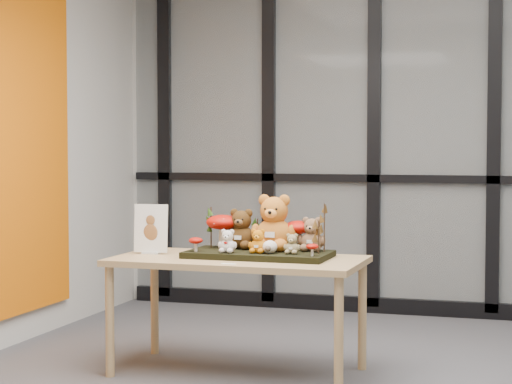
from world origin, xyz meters
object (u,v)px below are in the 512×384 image
(mushroom_front_left, at_px, (196,244))
(sign_holder, at_px, (151,231))
(plush_cream_hedgehog, at_px, (270,246))
(bear_brown_medium, at_px, (241,227))
(display_table, at_px, (238,269))
(bear_small_yellow, at_px, (258,240))
(diorama_tray, at_px, (259,254))
(bear_white_bow, at_px, (228,240))
(bear_pooh_yellow, at_px, (274,219))
(mushroom_back_right, at_px, (298,234))
(bear_beige_small, at_px, (292,243))
(mushroom_back_left, at_px, (223,230))
(bear_tan_back, at_px, (312,232))
(mushroom_front_right, at_px, (312,249))

(mushroom_front_left, xyz_separation_m, sign_holder, (-0.32, 0.09, 0.06))
(plush_cream_hedgehog, bearing_deg, bear_brown_medium, 141.31)
(plush_cream_hedgehog, relative_size, sign_holder, 0.28)
(display_table, bearing_deg, bear_small_yellow, -12.69)
(diorama_tray, distance_m, mushroom_front_left, 0.37)
(plush_cream_hedgehog, bearing_deg, bear_white_bow, -172.45)
(bear_white_bow, bearing_deg, bear_small_yellow, 12.42)
(bear_white_bow, bearing_deg, bear_pooh_yellow, 44.30)
(plush_cream_hedgehog, bearing_deg, display_table, 170.13)
(plush_cream_hedgehog, distance_m, mushroom_back_right, 0.26)
(plush_cream_hedgehog, bearing_deg, diorama_tray, 137.06)
(display_table, xyz_separation_m, bear_beige_small, (0.32, -0.02, 0.17))
(diorama_tray, height_order, mushroom_back_left, mushroom_back_left)
(bear_tan_back, bearing_deg, mushroom_back_left, -179.44)
(bear_pooh_yellow, relative_size, bear_tan_back, 1.65)
(bear_brown_medium, height_order, bear_small_yellow, bear_brown_medium)
(bear_beige_small, height_order, mushroom_back_right, mushroom_back_right)
(mushroom_back_right, xyz_separation_m, mushroom_front_right, (0.15, -0.27, -0.06))
(mushroom_back_right, bearing_deg, diorama_tray, -145.65)
(display_table, xyz_separation_m, bear_small_yellow, (0.13, -0.03, 0.18))
(bear_tan_back, xyz_separation_m, mushroom_front_right, (0.06, -0.23, -0.07))
(bear_pooh_yellow, xyz_separation_m, bear_white_bow, (-0.22, -0.20, -0.10))
(bear_tan_back, bearing_deg, sign_holder, -171.39)
(bear_beige_small, relative_size, mushroom_front_left, 1.41)
(bear_small_yellow, relative_size, bear_white_bow, 1.02)
(mushroom_front_right, bearing_deg, bear_white_bow, 178.46)
(bear_pooh_yellow, bearing_deg, bear_small_yellow, -104.07)
(bear_tan_back, relative_size, mushroom_back_right, 1.15)
(mushroom_back_left, distance_m, sign_holder, 0.42)
(bear_small_yellow, relative_size, sign_holder, 0.51)
(mushroom_back_left, bearing_deg, mushroom_front_right, -21.42)
(bear_small_yellow, distance_m, mushroom_front_left, 0.37)
(mushroom_back_left, relative_size, mushroom_front_left, 2.42)
(bear_tan_back, bearing_deg, display_table, -157.98)
(bear_small_yellow, bearing_deg, mushroom_back_left, 146.81)
(bear_brown_medium, distance_m, mushroom_front_left, 0.31)
(bear_brown_medium, relative_size, plush_cream_hedgehog, 3.13)
(display_table, bearing_deg, mushroom_front_left, -163.55)
(display_table, relative_size, bear_brown_medium, 5.56)
(bear_beige_small, bearing_deg, bear_brown_medium, 155.58)
(display_table, height_order, sign_holder, sign_holder)
(bear_pooh_yellow, xyz_separation_m, bear_beige_small, (0.15, -0.15, -0.11))
(bear_white_bow, relative_size, plush_cream_hedgehog, 1.78)
(bear_brown_medium, relative_size, bear_tan_back, 1.20)
(bear_tan_back, relative_size, bear_white_bow, 1.47)
(bear_brown_medium, distance_m, bear_small_yellow, 0.25)
(bear_brown_medium, bearing_deg, bear_white_bow, -91.86)
(display_table, height_order, bear_white_bow, bear_white_bow)
(bear_white_bow, xyz_separation_m, mushroom_front_left, (-0.19, 0.00, -0.03))
(bear_white_bow, bearing_deg, diorama_tray, 39.67)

